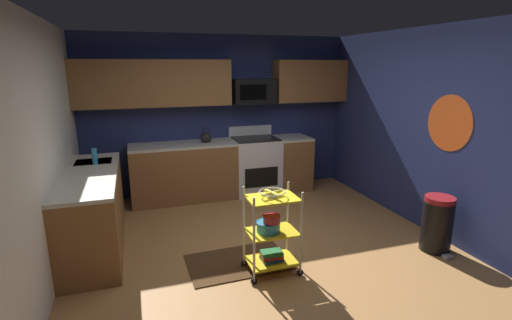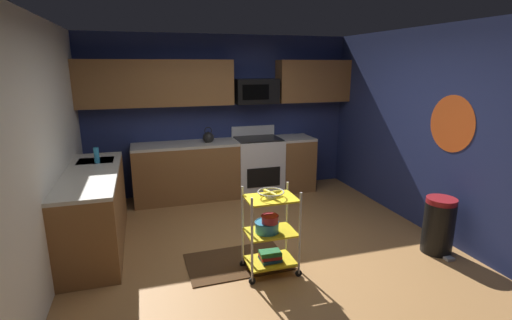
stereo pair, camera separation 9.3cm
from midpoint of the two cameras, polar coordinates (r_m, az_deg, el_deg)
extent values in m
cube|color=#A87542|center=(4.52, 1.16, -14.09)|extent=(4.40, 4.80, 0.04)
cube|color=navy|center=(6.37, -6.08, 6.78)|extent=(4.52, 0.06, 2.60)
cube|color=silver|center=(3.94, -31.00, 0.10)|extent=(0.06, 4.80, 2.60)
cube|color=navy|center=(5.23, 25.03, 3.86)|extent=(0.06, 4.80, 2.60)
cylinder|color=#E5591E|center=(5.01, 26.82, 5.01)|extent=(0.00, 0.68, 0.68)
cube|color=brown|center=(6.23, -5.22, -1.46)|extent=(2.98, 0.60, 0.88)
cube|color=beige|center=(6.12, -5.32, 2.69)|extent=(2.98, 0.60, 0.04)
cube|color=brown|center=(4.88, -23.94, -7.19)|extent=(0.60, 2.00, 0.88)
cube|color=beige|center=(4.75, -24.50, -2.00)|extent=(0.60, 2.00, 0.04)
cube|color=#B7BABC|center=(5.29, -23.85, -1.03)|extent=(0.44, 0.36, 0.16)
cube|color=white|center=(6.36, -0.52, -0.89)|extent=(0.76, 0.64, 0.92)
cube|color=black|center=(6.09, 0.42, -2.65)|extent=(0.56, 0.01, 0.32)
cube|color=white|center=(6.51, -1.30, 4.43)|extent=(0.76, 0.06, 0.18)
cube|color=black|center=(6.25, -0.53, 3.28)|extent=(0.72, 0.60, 0.02)
cube|color=brown|center=(5.99, -15.68, 11.15)|extent=(2.34, 0.33, 0.70)
cube|color=brown|center=(6.65, 7.78, 11.80)|extent=(1.26, 0.33, 0.70)
cube|color=black|center=(6.25, -0.85, 10.40)|extent=(0.70, 0.38, 0.40)
cube|color=black|center=(6.05, -0.85, 10.27)|extent=(0.44, 0.01, 0.24)
cylinder|color=silver|center=(3.71, -1.03, -12.17)|extent=(0.02, 0.02, 0.88)
cylinder|color=black|center=(3.92, -1.00, -17.93)|extent=(0.07, 0.02, 0.07)
cylinder|color=silver|center=(3.87, 6.21, -11.07)|extent=(0.02, 0.02, 0.88)
cylinder|color=black|center=(4.08, 6.04, -16.66)|extent=(0.07, 0.02, 0.07)
cylinder|color=silver|center=(4.02, -2.55, -10.00)|extent=(0.02, 0.02, 0.88)
cylinder|color=black|center=(4.22, -2.49, -15.46)|extent=(0.07, 0.02, 0.07)
cylinder|color=silver|center=(4.17, 4.18, -9.10)|extent=(0.02, 0.02, 0.88)
cylinder|color=black|center=(4.36, 4.07, -14.41)|extent=(0.07, 0.02, 0.07)
cube|color=yellow|center=(4.09, 1.70, -15.06)|extent=(0.51, 0.36, 0.02)
cube|color=yellow|center=(3.94, 1.74, -10.88)|extent=(0.51, 0.36, 0.02)
cube|color=yellow|center=(3.80, 1.78, -5.83)|extent=(0.51, 0.36, 0.02)
torus|color=silver|center=(3.78, 1.79, -4.85)|extent=(0.27, 0.27, 0.01)
cylinder|color=silver|center=(3.79, 1.78, -5.56)|extent=(0.12, 0.12, 0.02)
ellipsoid|color=yellow|center=(3.81, 2.39, -4.92)|extent=(0.17, 0.09, 0.04)
ellipsoid|color=yellow|center=(3.82, 1.33, -4.86)|extent=(0.09, 0.17, 0.04)
ellipsoid|color=yellow|center=(3.75, 1.17, -5.21)|extent=(0.17, 0.09, 0.04)
ellipsoid|color=yellow|center=(3.74, 2.25, -5.27)|extent=(0.09, 0.17, 0.04)
cylinder|color=#338CBF|center=(3.90, 1.19, -10.13)|extent=(0.24, 0.24, 0.11)
torus|color=#338CBF|center=(3.88, 1.19, -9.40)|extent=(0.25, 0.25, 0.01)
cylinder|color=maroon|center=(3.84, 1.67, -8.97)|extent=(0.17, 0.17, 0.08)
torus|color=maroon|center=(3.82, 1.67, -8.45)|extent=(0.18, 0.18, 0.01)
cube|color=#1E4C8C|center=(4.08, 1.70, -14.75)|extent=(0.22, 0.19, 0.03)
cube|color=#B22626|center=(4.07, 1.71, -14.36)|extent=(0.22, 0.17, 0.03)
cube|color=#26723F|center=(4.05, 1.71, -13.94)|extent=(0.23, 0.16, 0.03)
sphere|color=black|center=(6.04, -8.05, 3.35)|extent=(0.18, 0.18, 0.18)
sphere|color=black|center=(6.03, -8.08, 4.16)|extent=(0.03, 0.03, 0.03)
cone|color=black|center=(6.05, -7.31, 3.57)|extent=(0.09, 0.04, 0.06)
torus|color=black|center=(6.02, -8.09, 4.39)|extent=(0.12, 0.01, 0.12)
cylinder|color=#2D8CBF|center=(5.10, -23.81, 0.54)|extent=(0.06, 0.06, 0.20)
cylinder|color=black|center=(4.90, 25.28, -9.06)|extent=(0.34, 0.34, 0.60)
cylinder|color=maroon|center=(4.78, 25.71, -5.42)|extent=(0.33, 0.33, 0.06)
cube|color=#B2B2B7|center=(4.88, 26.63, -12.99)|extent=(0.10, 0.08, 0.03)
cube|color=#472D19|center=(4.31, -3.37, -15.22)|extent=(1.12, 0.73, 0.01)
camera|label=1|loc=(0.05, -90.61, -0.16)|focal=26.32mm
camera|label=2|loc=(0.05, 89.39, 0.16)|focal=26.32mm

